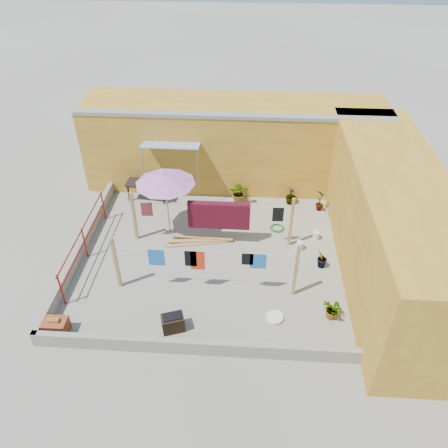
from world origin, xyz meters
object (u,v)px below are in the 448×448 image
at_px(white_basin, 275,317).
at_px(water_jug_b, 300,245).
at_px(water_jug_a, 316,235).
at_px(green_hose, 277,228).
at_px(patio_umbrella, 165,180).
at_px(outdoor_table, 147,183).
at_px(brick_stack, 56,327).
at_px(plant_back_a, 239,192).
at_px(brazier, 173,323).

xyz_separation_m(white_basin, water_jug_b, (0.87, 2.93, 0.11)).
xyz_separation_m(water_jug_a, green_hose, (-1.26, 0.46, -0.11)).
bearing_deg(patio_umbrella, outdoor_table, 119.48).
distance_m(water_jug_b, green_hose, 1.24).
distance_m(white_basin, green_hose, 3.97).
distance_m(brick_stack, water_jug_a, 8.33).
height_order(patio_umbrella, green_hose, patio_umbrella).
xyz_separation_m(water_jug_a, plant_back_a, (-2.61, 2.03, 0.26)).
bearing_deg(water_jug_b, brick_stack, -149.87).
xyz_separation_m(outdoor_table, green_hose, (4.74, -1.58, -0.60)).
bearing_deg(water_jug_a, white_basin, -112.58).
distance_m(outdoor_table, brick_stack, 6.51).
bearing_deg(white_basin, water_jug_a, 67.42).
height_order(water_jug_a, green_hose, water_jug_a).
bearing_deg(water_jug_a, green_hose, 159.78).
bearing_deg(green_hose, brick_stack, -140.52).
distance_m(outdoor_table, water_jug_b, 6.03).
bearing_deg(brazier, brick_stack, -173.93).
height_order(water_jug_a, water_jug_b, water_jug_b).
distance_m(brazier, water_jug_a, 5.76).
relative_size(patio_umbrella, water_jug_a, 7.23).
height_order(outdoor_table, water_jug_a, outdoor_table).
bearing_deg(outdoor_table, water_jug_b, -25.77).
height_order(brazier, water_jug_a, brazier).
relative_size(brick_stack, brazier, 0.94).
bearing_deg(brazier, outdoor_table, 107.23).
bearing_deg(brick_stack, patio_umbrella, 63.31).
bearing_deg(water_jug_a, brick_stack, -148.53).
bearing_deg(brazier, white_basin, 11.38).
height_order(outdoor_table, white_basin, outdoor_table).
distance_m(patio_umbrella, brazier, 4.55).
xyz_separation_m(outdoor_table, brick_stack, (-1.11, -6.40, -0.41)).
relative_size(brick_stack, water_jug_a, 1.88).
distance_m(outdoor_table, brazier, 6.38).
distance_m(patio_umbrella, green_hose, 4.16).
bearing_deg(plant_back_a, water_jug_a, -37.80).
bearing_deg(brazier, water_jug_a, 44.42).
distance_m(water_jug_b, plant_back_a, 3.30).
height_order(white_basin, water_jug_b, water_jug_b).
xyz_separation_m(water_jug_b, green_hose, (-0.68, 1.03, -0.12)).
relative_size(brazier, water_jug_a, 2.00).
xyz_separation_m(brick_stack, water_jug_a, (7.11, 4.35, -0.08)).
bearing_deg(water_jug_b, plant_back_a, 128.02).
xyz_separation_m(outdoor_table, white_basin, (4.55, -5.55, -0.59)).
bearing_deg(water_jug_b, white_basin, -106.49).
xyz_separation_m(brazier, water_jug_b, (3.53, 3.47, -0.10)).
xyz_separation_m(water_jug_a, water_jug_b, (-0.59, -0.57, 0.00)).
height_order(water_jug_a, plant_back_a, plant_back_a).
distance_m(water_jug_a, water_jug_b, 0.81).
xyz_separation_m(patio_umbrella, brazier, (0.77, -4.11, -1.80)).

